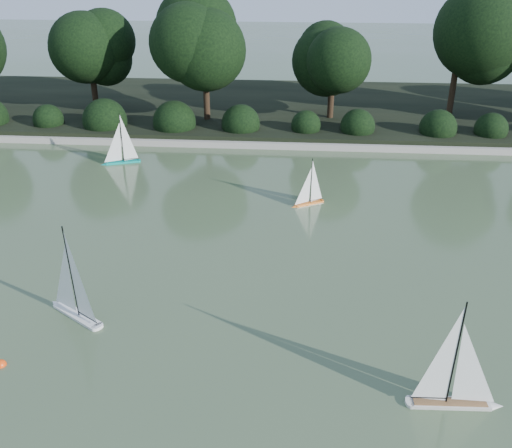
% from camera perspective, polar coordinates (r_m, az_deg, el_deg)
% --- Properties ---
extents(ground, '(80.00, 80.00, 0.00)m').
position_cam_1_polar(ground, '(8.94, 3.57, -11.02)').
color(ground, '#3C5030').
rests_on(ground, ground).
extents(pond_coping, '(40.00, 0.35, 0.18)m').
position_cam_1_polar(pond_coping, '(16.98, 4.26, 7.84)').
color(pond_coping, gray).
rests_on(pond_coping, ground).
extents(far_bank, '(40.00, 8.00, 0.30)m').
position_cam_1_polar(far_bank, '(20.80, 4.40, 11.43)').
color(far_bank, black).
rests_on(far_bank, ground).
extents(tree_line, '(26.31, 3.93, 4.39)m').
position_cam_1_polar(tree_line, '(18.81, 8.55, 17.42)').
color(tree_line, black).
rests_on(tree_line, ground).
extents(shrub_hedge, '(29.10, 1.10, 1.10)m').
position_cam_1_polar(shrub_hedge, '(17.74, 4.33, 9.85)').
color(shrub_hedge, black).
rests_on(shrub_hedge, ground).
extents(sailboat_white_a, '(1.15, 0.86, 1.76)m').
position_cam_1_polar(sailboat_white_a, '(9.67, -17.96, -7.23)').
color(sailboat_white_a, silver).
rests_on(sailboat_white_a, ground).
extents(sailboat_white_b, '(1.28, 0.25, 1.74)m').
position_cam_1_polar(sailboat_white_b, '(8.04, 19.71, -15.27)').
color(sailboat_white_b, beige).
rests_on(sailboat_white_b, ground).
extents(sailboat_orange, '(0.80, 0.54, 1.18)m').
position_cam_1_polar(sailboat_orange, '(13.16, 5.11, 2.70)').
color(sailboat_orange, orange).
rests_on(sailboat_orange, ground).
extents(sailboat_teal, '(1.07, 0.53, 1.50)m').
position_cam_1_polar(sailboat_teal, '(16.12, -13.57, 6.72)').
color(sailboat_teal, '#0A988C').
rests_on(sailboat_teal, ground).
extents(race_buoy, '(0.16, 0.16, 0.16)m').
position_cam_1_polar(race_buoy, '(9.13, -24.17, -12.75)').
color(race_buoy, '#FB440D').
rests_on(race_buoy, ground).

